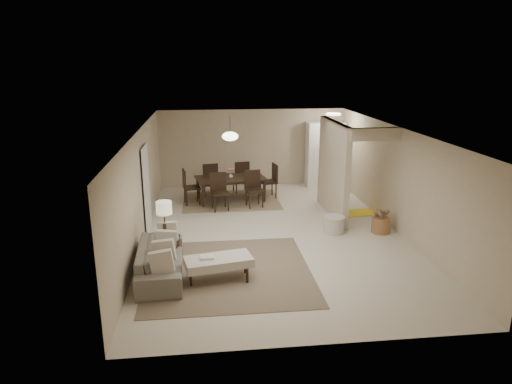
{
  "coord_description": "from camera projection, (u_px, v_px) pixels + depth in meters",
  "views": [
    {
      "loc": [
        -1.54,
        -10.12,
        3.98
      ],
      "look_at": [
        -0.39,
        -0.0,
        1.05
      ],
      "focal_mm": 32.0,
      "sensor_mm": 36.0,
      "label": 1
    }
  ],
  "objects": [
    {
      "name": "back_wall",
      "position": [
        252.0,
        148.0,
        14.89
      ],
      "size": [
        6.0,
        0.0,
        6.0
      ],
      "primitive_type": "plane",
      "rotation": [
        1.57,
        0.0,
        0.0
      ],
      "color": "#BFAD91",
      "rests_on": "floor"
    },
    {
      "name": "ottoman_bench",
      "position": [
        219.0,
        262.0,
        8.54
      ],
      "size": [
        1.33,
        0.8,
        0.45
      ],
      "rotation": [
        0.0,
        0.0,
        0.19
      ],
      "color": "beige",
      "rests_on": "living_rug"
    },
    {
      "name": "yellow_mat",
      "position": [
        361.0,
        213.0,
        12.43
      ],
      "size": [
        1.06,
        0.72,
        0.01
      ],
      "primitive_type": "cube",
      "rotation": [
        0.0,
        0.0,
        0.12
      ],
      "color": "yellow",
      "rests_on": "floor"
    },
    {
      "name": "pendant_light",
      "position": [
        230.0,
        136.0,
        12.97
      ],
      "size": [
        0.46,
        0.46,
        0.71
      ],
      "color": "#46311E",
      "rests_on": "ceiling"
    },
    {
      "name": "ceiling",
      "position": [
        273.0,
        130.0,
        10.25
      ],
      "size": [
        9.0,
        9.0,
        0.0
      ],
      "primitive_type": "plane",
      "rotation": [
        3.14,
        0.0,
        0.0
      ],
      "color": "white",
      "rests_on": "back_wall"
    },
    {
      "name": "right_wall",
      "position": [
        396.0,
        180.0,
        10.92
      ],
      "size": [
        0.0,
        9.0,
        9.0
      ],
      "primitive_type": "plane",
      "rotation": [
        1.57,
        0.0,
        -1.57
      ],
      "color": "#BFAD91",
      "rests_on": "floor"
    },
    {
      "name": "side_table",
      "position": [
        166.0,
        248.0,
        9.45
      ],
      "size": [
        0.58,
        0.58,
        0.5
      ],
      "primitive_type": "cube",
      "rotation": [
        0.0,
        0.0,
        -0.34
      ],
      "color": "black",
      "rests_on": "floor"
    },
    {
      "name": "vase",
      "position": [
        231.0,
        176.0,
        13.29
      ],
      "size": [
        0.17,
        0.17,
        0.13
      ],
      "primitive_type": "imported",
      "rotation": [
        0.0,
        0.0,
        -0.38
      ],
      "color": "white",
      "rests_on": "dining_table"
    },
    {
      "name": "living_rug",
      "position": [
        229.0,
        272.0,
        8.95
      ],
      "size": [
        3.2,
        3.2,
        0.01
      ],
      "primitive_type": "cube",
      "color": "brown",
      "rests_on": "floor"
    },
    {
      "name": "doorway",
      "position": [
        146.0,
        190.0,
        10.9
      ],
      "size": [
        0.04,
        0.9,
        2.04
      ],
      "primitive_type": "cube",
      "color": "black",
      "rests_on": "floor"
    },
    {
      "name": "sofa",
      "position": [
        161.0,
        261.0,
        8.72
      ],
      "size": [
        2.12,
        0.9,
        0.61
      ],
      "primitive_type": "imported",
      "rotation": [
        0.0,
        0.0,
        1.61
      ],
      "color": "slate",
      "rests_on": "floor"
    },
    {
      "name": "floor",
      "position": [
        272.0,
        233.0,
        10.94
      ],
      "size": [
        9.0,
        9.0,
        0.0
      ],
      "primitive_type": "plane",
      "color": "beige",
      "rests_on": "ground"
    },
    {
      "name": "pantry_cabinet",
      "position": [
        325.0,
        154.0,
        14.86
      ],
      "size": [
        1.2,
        0.55,
        2.1
      ],
      "primitive_type": "cube",
      "color": "white",
      "rests_on": "floor"
    },
    {
      "name": "flush_light",
      "position": [
        333.0,
        114.0,
        13.56
      ],
      "size": [
        0.44,
        0.44,
        0.05
      ],
      "primitive_type": "cylinder",
      "color": "white",
      "rests_on": "ceiling"
    },
    {
      "name": "left_wall",
      "position": [
        141.0,
        187.0,
        10.26
      ],
      "size": [
        0.0,
        9.0,
        9.0
      ],
      "primitive_type": "plane",
      "rotation": [
        1.57,
        0.0,
        1.57
      ],
      "color": "#BFAD91",
      "rests_on": "floor"
    },
    {
      "name": "table_lamp",
      "position": [
        164.0,
        211.0,
        9.23
      ],
      "size": [
        0.32,
        0.32,
        0.76
      ],
      "color": "#46311E",
      "rests_on": "side_table"
    },
    {
      "name": "partition",
      "position": [
        333.0,
        169.0,
        11.98
      ],
      "size": [
        0.15,
        2.5,
        2.5
      ],
      "primitive_type": "cube",
      "color": "#BFAD91",
      "rests_on": "floor"
    },
    {
      "name": "dining_rug",
      "position": [
        231.0,
        201.0,
        13.5
      ],
      "size": [
        2.8,
        2.1,
        0.01
      ],
      "primitive_type": "cube",
      "color": "#896E55",
      "rests_on": "floor"
    },
    {
      "name": "wicker_basket",
      "position": [
        381.0,
        225.0,
        10.96
      ],
      "size": [
        0.5,
        0.5,
        0.37
      ],
      "primitive_type": "cylinder",
      "rotation": [
        0.0,
        0.0,
        -0.15
      ],
      "color": "#93643A",
      "rests_on": "floor"
    },
    {
      "name": "round_pouf",
      "position": [
        334.0,
        225.0,
        10.95
      ],
      "size": [
        0.52,
        0.52,
        0.4
      ],
      "primitive_type": "cylinder",
      "color": "beige",
      "rests_on": "floor"
    },
    {
      "name": "dining_chairs",
      "position": [
        231.0,
        184.0,
        13.36
      ],
      "size": [
        2.8,
        2.22,
        1.03
      ],
      "color": "black",
      "rests_on": "dining_rug"
    },
    {
      "name": "dining_table",
      "position": [
        231.0,
        189.0,
        13.4
      ],
      "size": [
        2.16,
        1.44,
        0.7
      ],
      "primitive_type": "imported",
      "rotation": [
        0.0,
        0.0,
        0.17
      ],
      "color": "black",
      "rests_on": "dining_rug"
    }
  ]
}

